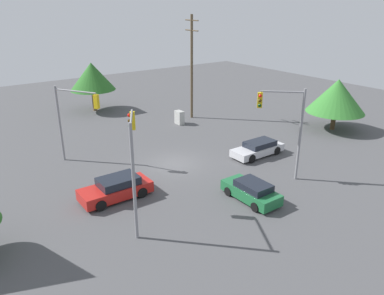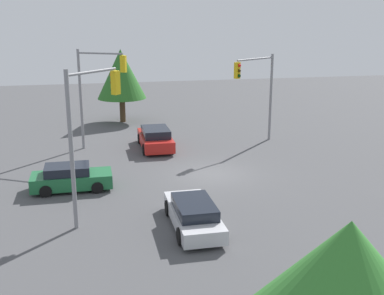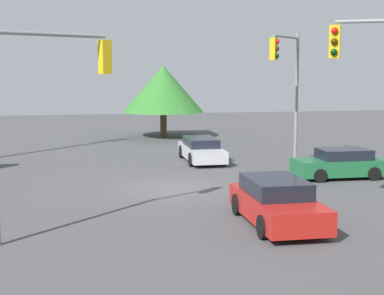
{
  "view_description": "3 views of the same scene",
  "coord_description": "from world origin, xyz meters",
  "px_view_note": "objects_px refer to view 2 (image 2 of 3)",
  "views": [
    {
      "loc": [
        -23.08,
        14.98,
        12.16
      ],
      "look_at": [
        -1.5,
        -0.64,
        1.75
      ],
      "focal_mm": 35.0,
      "sensor_mm": 36.0,
      "label": 1
    },
    {
      "loc": [
        -6.66,
        -25.13,
        8.73
      ],
      "look_at": [
        -1.45,
        -1.1,
        1.96
      ],
      "focal_mm": 45.0,
      "sensor_mm": 36.0,
      "label": 2
    },
    {
      "loc": [
        3.62,
        23.58,
        4.94
      ],
      "look_at": [
        -1.1,
        -1.49,
        1.48
      ],
      "focal_mm": 55.0,
      "sensor_mm": 36.0,
      "label": 3
    }
  ],
  "objects_px": {
    "traffic_signal_main": "(97,83)",
    "traffic_signal_cross": "(258,83)",
    "sedan_silver": "(193,214)",
    "sedan_green": "(71,178)",
    "sedan_red": "(155,138)",
    "traffic_signal_aux": "(89,119)"
  },
  "relations": [
    {
      "from": "sedan_green",
      "to": "sedan_silver",
      "type": "xyz_separation_m",
      "value": [
        5.19,
        -5.86,
        -0.02
      ]
    },
    {
      "from": "traffic_signal_cross",
      "to": "sedan_green",
      "type": "bearing_deg",
      "value": -2.82
    },
    {
      "from": "sedan_red",
      "to": "traffic_signal_cross",
      "type": "distance_m",
      "value": 7.95
    },
    {
      "from": "traffic_signal_cross",
      "to": "sedan_silver",
      "type": "bearing_deg",
      "value": 28.4
    },
    {
      "from": "sedan_green",
      "to": "sedan_silver",
      "type": "height_order",
      "value": "sedan_green"
    },
    {
      "from": "sedan_red",
      "to": "traffic_signal_main",
      "type": "height_order",
      "value": "traffic_signal_main"
    },
    {
      "from": "traffic_signal_main",
      "to": "traffic_signal_cross",
      "type": "bearing_deg",
      "value": 25.89
    },
    {
      "from": "sedan_silver",
      "to": "traffic_signal_main",
      "type": "xyz_separation_m",
      "value": [
        -3.48,
        13.34,
        3.89
      ]
    },
    {
      "from": "traffic_signal_aux",
      "to": "sedan_green",
      "type": "bearing_deg",
      "value": 58.41
    },
    {
      "from": "sedan_silver",
      "to": "sedan_red",
      "type": "distance_m",
      "value": 12.89
    },
    {
      "from": "sedan_silver",
      "to": "sedan_green",
      "type": "bearing_deg",
      "value": 131.56
    },
    {
      "from": "sedan_red",
      "to": "sedan_silver",
      "type": "bearing_deg",
      "value": -90.89
    },
    {
      "from": "sedan_silver",
      "to": "traffic_signal_aux",
      "type": "relative_size",
      "value": 0.71
    },
    {
      "from": "sedan_green",
      "to": "traffic_signal_cross",
      "type": "bearing_deg",
      "value": 118.92
    },
    {
      "from": "sedan_green",
      "to": "sedan_red",
      "type": "bearing_deg",
      "value": 142.5
    },
    {
      "from": "sedan_green",
      "to": "traffic_signal_cross",
      "type": "height_order",
      "value": "traffic_signal_cross"
    },
    {
      "from": "traffic_signal_main",
      "to": "traffic_signal_cross",
      "type": "xyz_separation_m",
      "value": [
        10.81,
        -0.57,
        -0.28
      ]
    },
    {
      "from": "sedan_silver",
      "to": "traffic_signal_main",
      "type": "relative_size",
      "value": 0.71
    },
    {
      "from": "sedan_green",
      "to": "traffic_signal_cross",
      "type": "xyz_separation_m",
      "value": [
        12.53,
        6.92,
        3.58
      ]
    },
    {
      "from": "sedan_green",
      "to": "traffic_signal_aux",
      "type": "bearing_deg",
      "value": 15.43
    },
    {
      "from": "sedan_green",
      "to": "traffic_signal_main",
      "type": "xyz_separation_m",
      "value": [
        1.72,
        7.49,
        3.86
      ]
    },
    {
      "from": "sedan_silver",
      "to": "traffic_signal_cross",
      "type": "bearing_deg",
      "value": 60.15
    }
  ]
}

